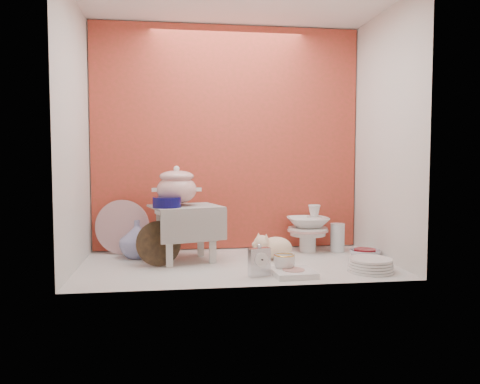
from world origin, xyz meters
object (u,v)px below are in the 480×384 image
(soup_tureen, at_px, (177,185))
(blue_white_vase, at_px, (137,239))
(floral_platter, at_px, (122,227))
(porcelain_tower, at_px, (308,228))
(gold_rim_teacup, at_px, (284,262))
(crystal_bowl, at_px, (365,254))
(mantel_clock, at_px, (259,260))
(step_stool, at_px, (186,233))
(dinner_plate_stack, at_px, (371,265))
(plush_pig, at_px, (276,247))

(soup_tureen, bearing_deg, blue_white_vase, 154.89)
(floral_platter, height_order, porcelain_tower, floral_platter)
(gold_rim_teacup, distance_m, crystal_bowl, 0.63)
(mantel_clock, bearing_deg, step_stool, 113.26)
(step_stool, relative_size, dinner_plate_stack, 1.59)
(plush_pig, bearing_deg, blue_white_vase, 177.70)
(step_stool, xyz_separation_m, mantel_clock, (0.37, -0.43, -0.08))
(dinner_plate_stack, bearing_deg, soup_tureen, 156.81)
(floral_platter, relative_size, mantel_clock, 2.07)
(step_stool, relative_size, blue_white_vase, 1.69)
(blue_white_vase, distance_m, plush_pig, 0.86)
(soup_tureen, height_order, dinner_plate_stack, soup_tureen)
(soup_tureen, relative_size, crystal_bowl, 1.50)
(soup_tureen, bearing_deg, porcelain_tower, 10.58)
(soup_tureen, bearing_deg, step_stool, -24.75)
(floral_platter, distance_m, crystal_bowl, 1.54)
(porcelain_tower, bearing_deg, mantel_clock, -125.33)
(blue_white_vase, bearing_deg, soup_tureen, -25.11)
(dinner_plate_stack, xyz_separation_m, crystal_bowl, (0.10, 0.32, -0.01))
(blue_white_vase, relative_size, dinner_plate_stack, 0.94)
(mantel_clock, height_order, gold_rim_teacup, mantel_clock)
(mantel_clock, bearing_deg, plush_pig, 48.88)
(soup_tureen, relative_size, mantel_clock, 1.65)
(dinner_plate_stack, relative_size, crystal_bowl, 1.32)
(floral_platter, relative_size, crystal_bowl, 1.88)
(mantel_clock, xyz_separation_m, porcelain_tower, (0.44, 0.62, 0.07))
(floral_platter, xyz_separation_m, plush_pig, (0.94, -0.31, -0.10))
(soup_tureen, distance_m, floral_platter, 0.51)
(blue_white_vase, height_order, porcelain_tower, porcelain_tower)
(blue_white_vase, bearing_deg, step_stool, -25.05)
(porcelain_tower, bearing_deg, soup_tureen, -169.42)
(step_stool, bearing_deg, dinner_plate_stack, -38.89)
(blue_white_vase, height_order, dinner_plate_stack, blue_white_vase)
(blue_white_vase, relative_size, gold_rim_teacup, 1.99)
(gold_rim_teacup, bearing_deg, dinner_plate_stack, -5.41)
(floral_platter, relative_size, plush_pig, 1.39)
(porcelain_tower, bearing_deg, plush_pig, -139.40)
(crystal_bowl, bearing_deg, plush_pig, 173.64)
(floral_platter, relative_size, dinner_plate_stack, 1.42)
(mantel_clock, bearing_deg, floral_platter, 120.36)
(plush_pig, xyz_separation_m, gold_rim_teacup, (-0.03, -0.33, -0.02))
(crystal_bowl, height_order, porcelain_tower, porcelain_tower)
(floral_platter, distance_m, mantel_clock, 1.04)
(step_stool, relative_size, plush_pig, 1.55)
(mantel_clock, bearing_deg, gold_rim_teacup, 4.16)
(mantel_clock, bearing_deg, porcelain_tower, 37.52)
(crystal_bowl, xyz_separation_m, porcelain_tower, (-0.28, 0.29, 0.13))
(mantel_clock, height_order, porcelain_tower, porcelain_tower)
(soup_tureen, height_order, porcelain_tower, soup_tureen)
(soup_tureen, distance_m, gold_rim_teacup, 0.80)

